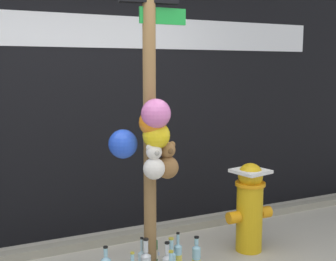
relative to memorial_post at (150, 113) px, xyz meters
The scene contains 8 objects.
building_wall 1.55m from the memorial_post, 98.63° to the left, with size 10.00×0.21×3.83m.
curb_strip 1.69m from the memorial_post, 102.37° to the left, with size 8.00×0.12×0.08m, color gray.
memorial_post is the anchor object (origin of this frame).
fire_hydrant 1.49m from the memorial_post, 13.66° to the left, with size 0.47×0.35×0.84m.
bottle_7 1.30m from the memorial_post, 63.01° to the left, with size 0.07×0.07×0.34m.
bottle_8 1.33m from the memorial_post, ahead, with size 0.07×0.07×0.32m.
bottle_9 1.25m from the memorial_post, 11.58° to the left, with size 0.07×0.07×0.39m.
litter_1 1.52m from the memorial_post, 64.29° to the left, with size 0.10×0.08×0.01m, color #8C99B2.
Camera 1 is at (-1.07, -2.60, 1.72)m, focal length 47.17 mm.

